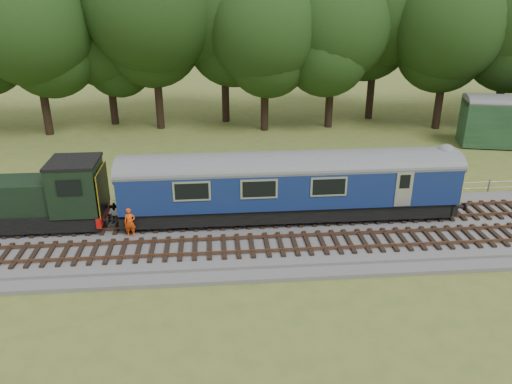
{
  "coord_description": "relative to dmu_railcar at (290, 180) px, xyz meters",
  "views": [
    {
      "loc": [
        -5.21,
        -23.28,
        12.45
      ],
      "look_at": [
        -3.06,
        1.4,
        2.0
      ],
      "focal_mm": 35.0,
      "sensor_mm": 36.0,
      "label": 1
    }
  ],
  "objects": [
    {
      "name": "shunter_loco",
      "position": [
        -13.93,
        0.0,
        -0.63
      ],
      "size": [
        8.92,
        2.6,
        3.38
      ],
      "color": "black",
      "rests_on": "ground"
    },
    {
      "name": "ground",
      "position": [
        1.22,
        -1.4,
        -2.61
      ],
      "size": [
        120.0,
        120.0,
        0.0
      ],
      "primitive_type": "plane",
      "color": "#526525",
      "rests_on": "ground"
    },
    {
      "name": "dmu_railcar",
      "position": [
        0.0,
        0.0,
        0.0
      ],
      "size": [
        18.05,
        2.86,
        3.88
      ],
      "color": "black",
      "rests_on": "ground"
    },
    {
      "name": "worker",
      "position": [
        -8.42,
        -1.4,
        -1.46
      ],
      "size": [
        0.59,
        0.39,
        1.59
      ],
      "primitive_type": "imported",
      "rotation": [
        0.0,
        0.0,
        -0.02
      ],
      "color": "#EE460C",
      "rests_on": "ballast"
    },
    {
      "name": "fence",
      "position": [
        1.22,
        3.1,
        -2.61
      ],
      "size": [
        64.0,
        0.12,
        1.0
      ],
      "primitive_type": null,
      "color": "#6B6054",
      "rests_on": "ground"
    },
    {
      "name": "ballast",
      "position": [
        1.22,
        -1.4,
        -2.43
      ],
      "size": [
        70.0,
        7.0,
        0.35
      ],
      "primitive_type": "cube",
      "color": "#4C4C4F",
      "rests_on": "ground"
    },
    {
      "name": "track_north",
      "position": [
        1.22,
        -0.0,
        -2.19
      ],
      "size": [
        67.2,
        2.4,
        0.21
      ],
      "color": "black",
      "rests_on": "ballast"
    },
    {
      "name": "track_south",
      "position": [
        1.22,
        -3.0,
        -2.19
      ],
      "size": [
        67.2,
        2.4,
        0.21
      ],
      "color": "black",
      "rests_on": "ballast"
    },
    {
      "name": "tree_line",
      "position": [
        1.22,
        20.6,
        -2.61
      ],
      "size": [
        70.0,
        8.0,
        18.0
      ],
      "primitive_type": null,
      "color": "black",
      "rests_on": "ground"
    }
  ]
}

